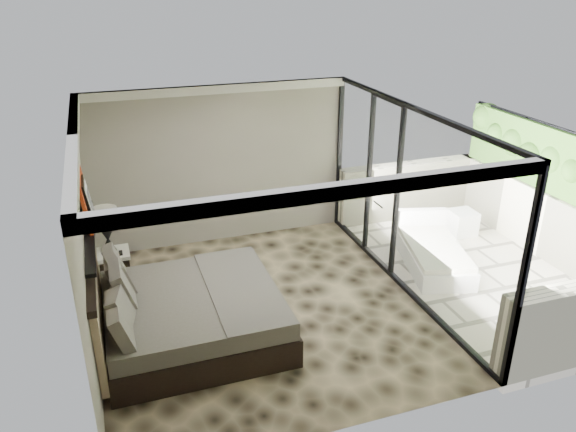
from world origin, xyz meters
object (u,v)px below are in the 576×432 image
object	(u,v)px
nightstand	(115,268)
lounger	(433,253)
bed	(185,313)
table_lamp	(106,224)
ottoman	(462,223)

from	to	relation	value
nightstand	lounger	bearing A→B (deg)	-13.60
bed	table_lamp	xyz separation A→B (m)	(-0.85, 1.89, 0.60)
nightstand	table_lamp	world-z (taller)	table_lamp
table_lamp	lounger	world-z (taller)	table_lamp
nightstand	table_lamp	size ratio (longest dim) A/B	0.68
bed	ottoman	bearing A→B (deg)	16.40
bed	lounger	world-z (taller)	bed
table_lamp	ottoman	world-z (taller)	table_lamp
bed	lounger	xyz separation A→B (m)	(4.21, 0.70, -0.17)
table_lamp	lounger	distance (m)	5.25
nightstand	lounger	distance (m)	5.14
table_lamp	lounger	xyz separation A→B (m)	(5.06, -1.19, -0.76)
table_lamp	nightstand	bearing A→B (deg)	-48.19
nightstand	table_lamp	xyz separation A→B (m)	(-0.05, 0.05, 0.73)
nightstand	lounger	world-z (taller)	lounger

